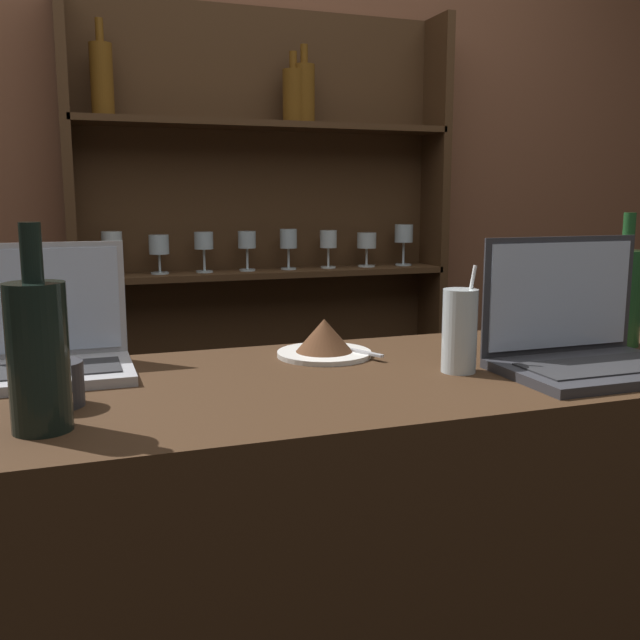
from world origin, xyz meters
The scene contains 10 objects.
bar_counter centered at (0.00, 0.30, 0.49)m, with size 1.87×0.61×0.98m.
back_wall centered at (0.00, 1.52, 1.35)m, with size 7.00×0.06×2.70m.
back_shelf centered at (0.12, 1.44, 1.00)m, with size 1.26×0.18×1.91m.
laptop_near centered at (-0.54, 0.50, 1.03)m, with size 0.30×0.22×0.24m.
laptop_far centered at (0.41, 0.19, 1.03)m, with size 0.35×0.24×0.25m.
cake_plate centered at (-0.01, 0.46, 1.01)m, with size 0.19×0.19×0.08m.
water_glass centered at (0.18, 0.26, 1.05)m, with size 0.06×0.06×0.20m.
wine_bottle_green centered at (0.64, 0.35, 1.09)m, with size 0.07×0.07×0.29m.
wine_bottle_dark centered at (-0.54, 0.15, 1.09)m, with size 0.08×0.08×0.29m.
coffee_cup centered at (-0.53, 0.27, 1.01)m, with size 0.09×0.09×0.07m.
Camera 1 is at (-0.49, -0.88, 1.30)m, focal length 40.00 mm.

